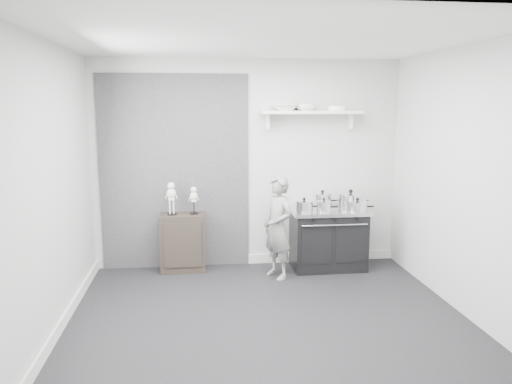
% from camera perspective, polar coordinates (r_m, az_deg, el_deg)
% --- Properties ---
extents(ground, '(4.00, 4.00, 0.00)m').
position_cam_1_polar(ground, '(5.16, 1.33, -14.27)').
color(ground, black).
rests_on(ground, ground).
extents(room_shell, '(4.02, 3.62, 2.71)m').
position_cam_1_polar(room_shell, '(4.86, 0.11, 4.32)').
color(room_shell, '#B5B5B3').
rests_on(room_shell, ground).
extents(wall_shelf, '(1.30, 0.26, 0.24)m').
position_cam_1_polar(wall_shelf, '(6.50, 6.31, 8.95)').
color(wall_shelf, silver).
rests_on(wall_shelf, room_shell).
extents(stove, '(0.98, 0.61, 0.79)m').
position_cam_1_polar(stove, '(6.59, 8.23, -5.28)').
color(stove, black).
rests_on(stove, ground).
extents(side_cabinet, '(0.57, 0.33, 0.74)m').
position_cam_1_polar(side_cabinet, '(6.50, -8.34, -5.72)').
color(side_cabinet, black).
rests_on(side_cabinet, ground).
extents(child, '(0.49, 0.55, 1.27)m').
position_cam_1_polar(child, '(6.12, 2.51, -4.06)').
color(child, gray).
rests_on(child, ground).
extents(pot_front_left, '(0.32, 0.23, 0.18)m').
position_cam_1_polar(pot_front_left, '(6.30, 5.52, -1.60)').
color(pot_front_left, silver).
rests_on(pot_front_left, stove).
extents(pot_back_left, '(0.33, 0.24, 0.23)m').
position_cam_1_polar(pot_back_left, '(6.60, 7.59, -0.92)').
color(pot_back_left, silver).
rests_on(pot_back_left, stove).
extents(pot_back_right, '(0.40, 0.32, 0.24)m').
position_cam_1_polar(pot_back_right, '(6.65, 10.74, -0.93)').
color(pot_back_right, silver).
rests_on(pot_back_right, stove).
extents(pot_front_right, '(0.34, 0.26, 0.17)m').
position_cam_1_polar(pot_front_right, '(6.42, 11.50, -1.59)').
color(pot_front_right, silver).
rests_on(pot_front_right, stove).
extents(pot_front_center, '(0.28, 0.19, 0.17)m').
position_cam_1_polar(pot_front_center, '(6.32, 7.76, -1.64)').
color(pot_front_center, silver).
rests_on(pot_front_center, stove).
extents(skeleton_full, '(0.13, 0.09, 0.48)m').
position_cam_1_polar(skeleton_full, '(6.37, -9.65, -0.45)').
color(skeleton_full, silver).
rests_on(skeleton_full, side_cabinet).
extents(skeleton_torso, '(0.11, 0.07, 0.40)m').
position_cam_1_polar(skeleton_torso, '(6.37, -7.12, -0.73)').
color(skeleton_torso, silver).
rests_on(skeleton_torso, side_cabinet).
extents(bowl_large, '(0.33, 0.33, 0.08)m').
position_cam_1_polar(bowl_large, '(6.43, 3.34, 9.63)').
color(bowl_large, white).
rests_on(bowl_large, wall_shelf).
extents(bowl_small, '(0.27, 0.27, 0.08)m').
position_cam_1_polar(bowl_small, '(6.48, 5.69, 9.61)').
color(bowl_small, white).
rests_on(bowl_small, wall_shelf).
extents(plate_stack, '(0.24, 0.24, 0.06)m').
position_cam_1_polar(plate_stack, '(6.58, 9.25, 9.43)').
color(plate_stack, white).
rests_on(plate_stack, wall_shelf).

